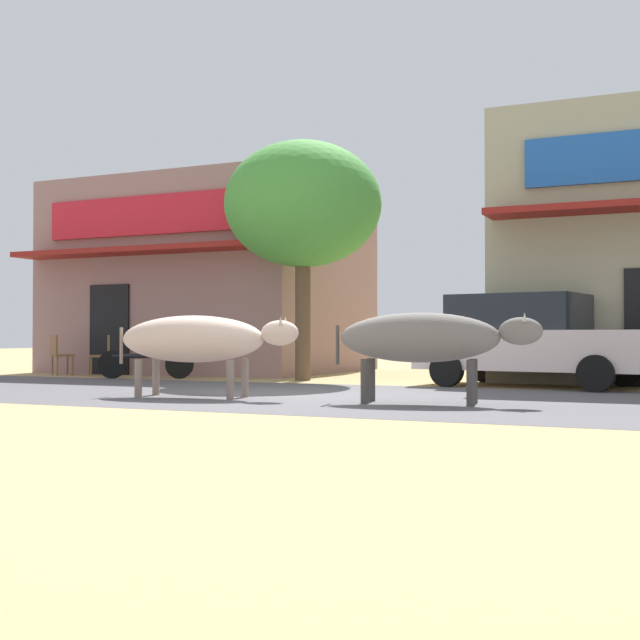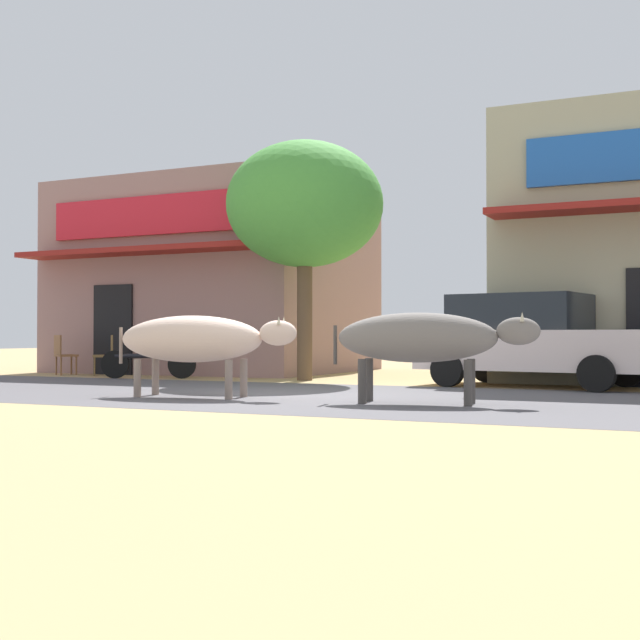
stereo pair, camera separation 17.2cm
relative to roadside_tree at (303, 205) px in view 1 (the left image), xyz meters
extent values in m
plane|color=tan|center=(1.65, -3.94, -3.55)|extent=(80.00, 80.00, 0.00)
cube|color=#555256|center=(1.65, -3.94, -3.55)|extent=(72.00, 5.90, 0.00)
cube|color=gray|center=(-4.16, 3.37, -1.21)|extent=(6.85, 5.74, 4.69)
cube|color=red|center=(-4.16, 0.44, 0.11)|extent=(5.48, 0.10, 0.90)
cube|color=maroon|center=(-4.16, 0.05, -0.74)|extent=(6.58, 0.90, 0.12)
cube|color=black|center=(-5.23, 0.47, -2.50)|extent=(1.10, 0.06, 2.10)
cylinder|color=brown|center=(0.00, 0.00, -2.28)|extent=(0.31, 0.31, 2.54)
ellipsoid|color=#469639|center=(0.00, 0.00, 0.02)|extent=(3.19, 3.19, 2.56)
cube|color=beige|center=(4.68, -0.23, -2.90)|extent=(4.25, 2.37, 0.70)
cube|color=#1E2328|center=(4.38, -0.18, -2.23)|extent=(2.44, 1.94, 0.64)
cylinder|color=black|center=(6.11, 0.42, -3.25)|extent=(0.62, 0.27, 0.60)
cylinder|color=black|center=(5.83, -1.31, -3.25)|extent=(0.62, 0.27, 0.60)
cylinder|color=black|center=(3.53, 0.84, -3.25)|extent=(0.62, 0.27, 0.60)
cylinder|color=black|center=(3.25, -0.89, -3.25)|extent=(0.62, 0.27, 0.60)
cylinder|color=black|center=(-2.68, -0.43, -3.26)|extent=(0.58, 0.30, 0.60)
cylinder|color=black|center=(-4.00, -0.98, -3.26)|extent=(0.58, 0.30, 0.60)
cylinder|color=black|center=(-3.34, -0.70, -3.08)|extent=(1.36, 0.64, 0.10)
ellipsoid|color=#1E4C99|center=(-3.29, -0.68, -2.86)|extent=(0.61, 0.44, 0.28)
cylinder|color=black|center=(-2.75, -0.45, -2.81)|extent=(0.06, 0.06, 0.60)
ellipsoid|color=beige|center=(0.55, -4.92, -2.70)|extent=(2.33, 1.00, 0.69)
ellipsoid|color=beige|center=(1.92, -4.76, -2.61)|extent=(0.59, 0.34, 0.36)
cone|color=beige|center=(1.96, -4.66, -2.43)|extent=(0.06, 0.06, 0.12)
cone|color=beige|center=(1.98, -4.85, -2.43)|extent=(0.06, 0.06, 0.12)
cylinder|color=gray|center=(1.25, -4.57, -3.27)|extent=(0.11, 0.11, 0.56)
cylinder|color=gray|center=(1.31, -5.10, -3.27)|extent=(0.11, 0.11, 0.56)
cylinder|color=gray|center=(-0.21, -4.74, -3.27)|extent=(0.11, 0.11, 0.56)
cylinder|color=gray|center=(-0.15, -5.26, -3.27)|extent=(0.11, 0.11, 0.56)
cylinder|color=gray|center=(-0.62, -5.05, -2.80)|extent=(0.05, 0.05, 0.55)
ellipsoid|color=slate|center=(3.95, -4.65, -2.67)|extent=(2.22, 1.02, 0.67)
ellipsoid|color=slate|center=(5.25, -4.42, -2.59)|extent=(0.60, 0.37, 0.36)
cone|color=beige|center=(5.28, -4.32, -2.41)|extent=(0.06, 0.06, 0.12)
cone|color=beige|center=(5.31, -4.51, -2.41)|extent=(0.06, 0.06, 0.12)
cylinder|color=#45403D|center=(4.59, -4.31, -3.26)|extent=(0.11, 0.11, 0.60)
cylinder|color=#45403D|center=(4.67, -4.76, -3.26)|extent=(0.11, 0.11, 0.60)
cylinder|color=#45403D|center=(3.23, -4.55, -3.26)|extent=(0.11, 0.11, 0.60)
cylinder|color=#45403D|center=(3.31, -5.00, -3.26)|extent=(0.11, 0.11, 0.60)
cylinder|color=#45403D|center=(2.85, -4.85, -2.77)|extent=(0.05, 0.05, 0.53)
cube|color=brown|center=(-4.96, -0.22, -3.10)|extent=(0.62, 0.62, 0.05)
cube|color=brown|center=(-4.80, -0.09, -2.85)|extent=(0.31, 0.36, 0.44)
cylinder|color=brown|center=(-4.98, -0.47, -3.34)|extent=(0.04, 0.04, 0.43)
cylinder|color=brown|center=(-5.20, -0.20, -3.34)|extent=(0.04, 0.04, 0.43)
cylinder|color=brown|center=(-4.71, -0.24, -3.34)|extent=(0.04, 0.04, 0.43)
cylinder|color=brown|center=(-4.93, 0.03, -3.34)|extent=(0.04, 0.04, 0.43)
cube|color=brown|center=(-6.04, -0.19, -3.10)|extent=(0.60, 0.60, 0.05)
cube|color=brown|center=(-6.14, -0.36, -2.85)|extent=(0.40, 0.26, 0.44)
cylinder|color=brown|center=(-6.10, 0.05, -3.34)|extent=(0.04, 0.04, 0.43)
cylinder|color=brown|center=(-5.80, -0.12, -3.34)|extent=(0.04, 0.04, 0.43)
cylinder|color=brown|center=(-6.28, -0.25, -3.34)|extent=(0.04, 0.04, 0.43)
cylinder|color=brown|center=(-5.97, -0.43, -3.34)|extent=(0.04, 0.04, 0.43)
camera|label=1|loc=(7.42, -15.47, -2.65)|focal=47.62mm
camera|label=2|loc=(7.57, -15.40, -2.65)|focal=47.62mm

